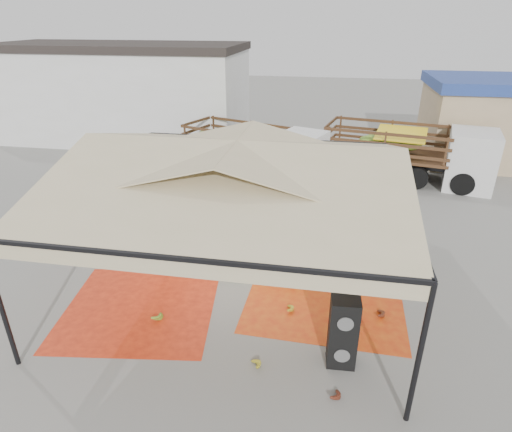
% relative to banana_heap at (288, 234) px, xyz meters
% --- Properties ---
extents(ground, '(90.00, 90.00, 0.00)m').
position_rel_banana_heap_xyz_m(ground, '(-1.17, -1.82, -0.60)').
color(ground, slate).
rests_on(ground, ground).
extents(canopy_tent, '(8.10, 8.10, 4.00)m').
position_rel_banana_heap_xyz_m(canopy_tent, '(-1.17, -1.82, 2.70)').
color(canopy_tent, black).
rests_on(canopy_tent, ground).
extents(building_white, '(14.30, 6.30, 5.40)m').
position_rel_banana_heap_xyz_m(building_white, '(-11.17, 12.18, 2.12)').
color(building_white, silver).
rests_on(building_white, ground).
extents(building_tan, '(6.30, 5.30, 4.10)m').
position_rel_banana_heap_xyz_m(building_tan, '(8.83, 11.18, 1.48)').
color(building_tan, tan).
rests_on(building_tan, ground).
extents(tarp_left, '(4.16, 4.01, 0.01)m').
position_rel_banana_heap_xyz_m(tarp_left, '(-3.40, -3.57, -0.59)').
color(tarp_left, red).
rests_on(tarp_left, ground).
extents(tarp_right, '(4.11, 4.31, 0.01)m').
position_rel_banana_heap_xyz_m(tarp_right, '(1.24, -2.04, -0.59)').
color(tarp_right, '#D65C14').
rests_on(tarp_right, ground).
extents(banana_heap, '(6.84, 6.27, 1.19)m').
position_rel_banana_heap_xyz_m(banana_heap, '(0.00, 0.00, 0.00)').
color(banana_heap, '#4C7017').
rests_on(banana_heap, ground).
extents(hand_yellow_a, '(0.47, 0.40, 0.20)m').
position_rel_banana_heap_xyz_m(hand_yellow_a, '(0.30, -3.00, -0.49)').
color(hand_yellow_a, gold).
rests_on(hand_yellow_a, ground).
extents(hand_yellow_b, '(0.54, 0.52, 0.19)m').
position_rel_banana_heap_xyz_m(hand_yellow_b, '(-0.18, -5.05, -0.50)').
color(hand_yellow_b, gold).
rests_on(hand_yellow_b, ground).
extents(hand_red_a, '(0.53, 0.48, 0.19)m').
position_rel_banana_heap_xyz_m(hand_red_a, '(1.48, -5.52, -0.50)').
color(hand_red_a, '#581B14').
rests_on(hand_red_a, ground).
extents(hand_red_b, '(0.50, 0.42, 0.22)m').
position_rel_banana_heap_xyz_m(hand_red_b, '(2.53, -2.81, -0.49)').
color(hand_red_b, '#5A2C14').
rests_on(hand_red_b, ground).
extents(hand_green, '(0.57, 0.51, 0.21)m').
position_rel_banana_heap_xyz_m(hand_green, '(-2.86, -3.86, -0.49)').
color(hand_green, '#477418').
rests_on(hand_green, ground).
extents(hanging_bunches, '(4.74, 0.24, 0.20)m').
position_rel_banana_heap_xyz_m(hanging_bunches, '(-1.83, -3.43, 2.02)').
color(hanging_bunches, '#4E7F1A').
rests_on(hanging_bunches, ground).
extents(speaker_stack, '(0.62, 0.55, 1.64)m').
position_rel_banana_heap_xyz_m(speaker_stack, '(1.62, -4.56, 0.22)').
color(speaker_stack, black).
rests_on(speaker_stack, ground).
extents(banana_leaves, '(0.96, 1.36, 3.70)m').
position_rel_banana_heap_xyz_m(banana_leaves, '(-4.87, 0.35, -0.60)').
color(banana_leaves, '#227B20').
rests_on(banana_leaves, ground).
extents(vendor, '(0.56, 0.39, 1.47)m').
position_rel_banana_heap_xyz_m(vendor, '(-0.30, 1.49, 0.14)').
color(vendor, gray).
rests_on(vendor, ground).
extents(truck_left, '(6.91, 4.43, 2.25)m').
position_rel_banana_heap_xyz_m(truck_left, '(-2.14, 6.91, 0.79)').
color(truck_left, '#52321B').
rests_on(truck_left, ground).
extents(truck_right, '(7.42, 3.86, 2.43)m').
position_rel_banana_heap_xyz_m(truck_right, '(4.76, 7.50, 0.90)').
color(truck_right, '#502F1A').
rests_on(truck_right, ground).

